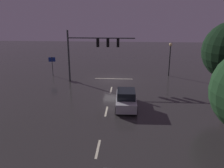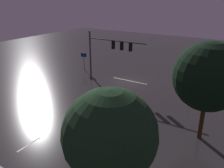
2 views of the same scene
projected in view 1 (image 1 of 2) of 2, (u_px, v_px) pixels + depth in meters
ground_plane at (113, 80)px, 30.52m from camera, size 80.00×80.00×0.00m
traffic_signal_assembly at (93, 47)px, 28.87m from camera, size 8.29×0.47×6.35m
lane_dash_far at (111, 90)px, 26.70m from camera, size 0.16×2.20×0.01m
lane_dash_mid at (106, 111)px, 20.98m from camera, size 0.16×2.20×0.01m
lane_dash_near at (98, 149)px, 15.26m from camera, size 0.16×2.20×0.01m
stop_bar at (114, 79)px, 31.12m from camera, size 5.00×0.16×0.01m
car_approaching at (126, 99)px, 21.63m from camera, size 1.98×4.40×1.70m
street_lamp_left_kerb at (170, 53)px, 31.59m from camera, size 0.44×0.44×4.49m
route_sign at (52, 62)px, 31.98m from camera, size 0.89×0.25×2.62m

